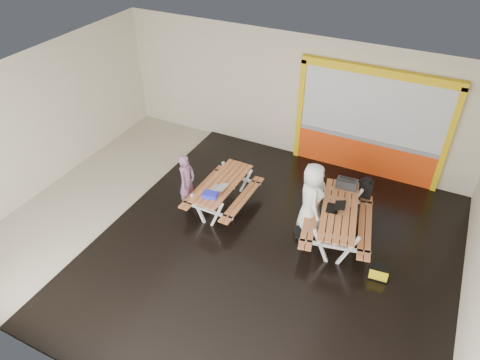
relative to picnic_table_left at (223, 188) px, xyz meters
The scene contains 14 objects.
room 1.55m from the picnic_table_left, 62.91° to the right, with size 10.02×8.02×3.52m.
deck 2.03m from the picnic_table_left, 28.03° to the right, with size 7.50×7.98×0.05m, color black.
kiosk 4.12m from the picnic_table_left, 48.52° to the left, with size 3.88×0.16×3.00m.
picnic_table_left is the anchor object (origin of this frame).
picnic_table_right 2.79m from the picnic_table_left, ahead, with size 1.85×2.39×0.86m.
person_left 0.87m from the picnic_table_left, 152.82° to the right, with size 0.52×0.34×1.43m, color #7F5272.
person_right 2.16m from the picnic_table_left, ahead, with size 0.86×0.56×1.75m, color white.
laptop_left 0.40m from the picnic_table_left, 79.05° to the right, with size 0.39×0.36×0.16m.
laptop_right 2.71m from the picnic_table_left, ahead, with size 0.44×0.40×0.16m.
blue_pouch 0.64m from the picnic_table_left, 89.50° to the right, with size 0.33×0.23×0.10m, color #2128D5.
toolbox 2.90m from the picnic_table_left, 20.18° to the left, with size 0.49×0.26×0.27m.
backpack 3.35m from the picnic_table_left, 22.44° to the left, with size 0.32×0.22×0.51m.
dark_case 2.17m from the picnic_table_left, ahead, with size 0.39×0.29×0.15m, color black.
fluke_bag 3.98m from the picnic_table_left, ahead, with size 0.41×0.29×0.33m.
Camera 1 is at (3.62, -6.43, 6.98)m, focal length 33.05 mm.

